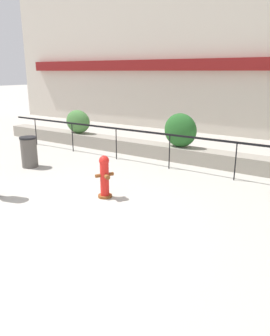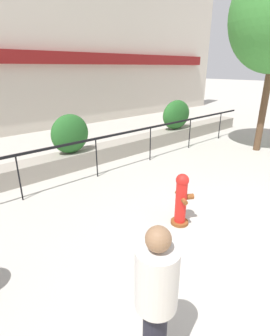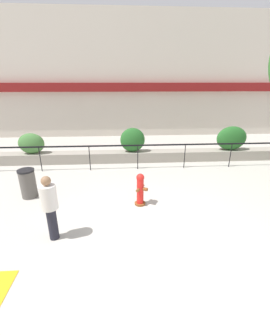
{
  "view_description": "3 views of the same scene",
  "coord_description": "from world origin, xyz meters",
  "px_view_note": "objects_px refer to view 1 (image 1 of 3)",
  "views": [
    {
      "loc": [
        4.77,
        -4.25,
        3.06
      ],
      "look_at": [
        0.14,
        2.69,
        0.59
      ],
      "focal_mm": 35.0,
      "sensor_mm": 36.0,
      "label": 1
    },
    {
      "loc": [
        -3.87,
        -1.01,
        2.97
      ],
      "look_at": [
        -0.29,
        2.96,
        0.9
      ],
      "focal_mm": 28.0,
      "sensor_mm": 36.0,
      "label": 2
    },
    {
      "loc": [
        -0.72,
        -4.64,
        3.8
      ],
      "look_at": [
        -0.22,
        3.45,
        0.62
      ],
      "focal_mm": 24.0,
      "sensor_mm": 36.0,
      "label": 3
    }
  ],
  "objects_px": {
    "hedge_bush_0": "(78,122)",
    "trash_bin": "(29,152)",
    "fire_hydrant": "(105,176)",
    "hedge_bush_1": "(180,130)"
  },
  "relations": [
    {
      "from": "hedge_bush_0",
      "to": "fire_hydrant",
      "type": "xyz_separation_m",
      "value": [
        4.85,
        -4.24,
        -0.44
      ]
    },
    {
      "from": "hedge_bush_0",
      "to": "fire_hydrant",
      "type": "bearing_deg",
      "value": -41.16
    },
    {
      "from": "hedge_bush_1",
      "to": "fire_hydrant",
      "type": "bearing_deg",
      "value": -89.7
    },
    {
      "from": "hedge_bush_0",
      "to": "fire_hydrant",
      "type": "height_order",
      "value": "hedge_bush_0"
    },
    {
      "from": "hedge_bush_1",
      "to": "trash_bin",
      "type": "relative_size",
      "value": 1.18
    },
    {
      "from": "hedge_bush_1",
      "to": "trash_bin",
      "type": "bearing_deg",
      "value": -137.33
    },
    {
      "from": "hedge_bush_0",
      "to": "hedge_bush_1",
      "type": "relative_size",
      "value": 1.02
    },
    {
      "from": "hedge_bush_1",
      "to": "fire_hydrant",
      "type": "xyz_separation_m",
      "value": [
        0.02,
        -4.24,
        -0.54
      ]
    },
    {
      "from": "fire_hydrant",
      "to": "hedge_bush_0",
      "type": "bearing_deg",
      "value": 138.84
    },
    {
      "from": "hedge_bush_0",
      "to": "trash_bin",
      "type": "relative_size",
      "value": 1.2
    }
  ]
}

